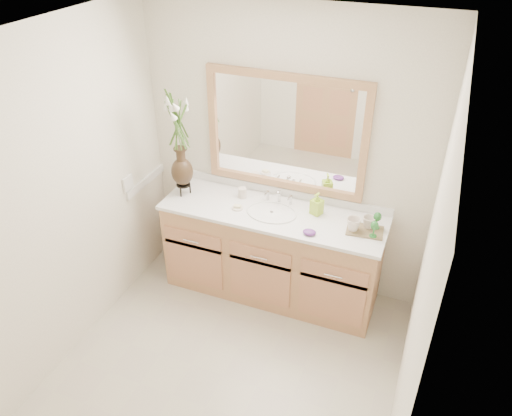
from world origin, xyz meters
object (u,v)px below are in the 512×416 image
at_px(flower_vase, 178,128).
at_px(tumbler, 242,193).
at_px(tray, 365,231).
at_px(soap_bottle, 317,205).

relative_size(flower_vase, tumbler, 9.99).
bearing_deg(tray, flower_vase, 174.62).
relative_size(soap_bottle, tray, 0.61).
xyz_separation_m(tumbler, tray, (1.06, -0.12, -0.04)).
relative_size(flower_vase, soap_bottle, 5.26).
bearing_deg(soap_bottle, flower_vase, -151.20).
height_order(flower_vase, tumbler, flower_vase).
distance_m(tumbler, tray, 1.07).
distance_m(flower_vase, tumbler, 0.75).
xyz_separation_m(soap_bottle, tray, (0.41, -0.11, -0.08)).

